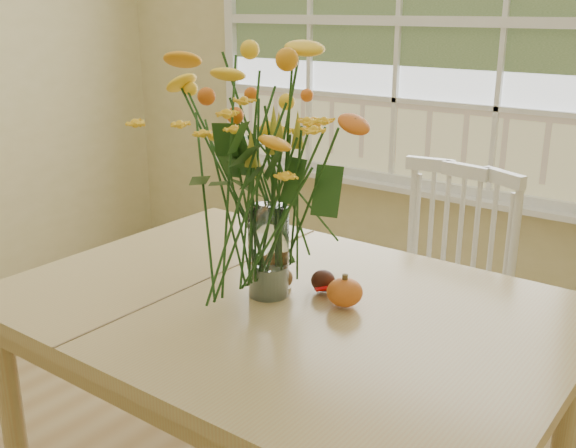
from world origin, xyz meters
The scene contains 8 objects.
wall_back centered at (0.00, 2.25, 1.35)m, with size 4.00×0.02×2.70m, color #D4C887.
window centered at (0.00, 2.21, 1.53)m, with size 2.42×0.12×1.74m.
dining_table centered at (0.63, 0.38, 0.74)m, with size 1.56×1.12×0.83m.
windsor_chair centered at (0.74, 1.23, 0.58)m, with size 0.54×0.53×1.04m.
flower_vase centered at (0.58, 0.39, 1.22)m, with size 0.54×0.54×0.65m.
pumpkin centered at (0.79, 0.45, 0.87)m, with size 0.10×0.10×0.08m, color #C35016.
turkey_figurine centered at (0.58, 0.43, 0.88)m, with size 0.08×0.07×0.10m.
dark_gourd centered at (0.69, 0.50, 0.87)m, with size 0.13×0.10×0.06m.
Camera 1 is at (1.67, -1.00, 1.62)m, focal length 42.00 mm.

